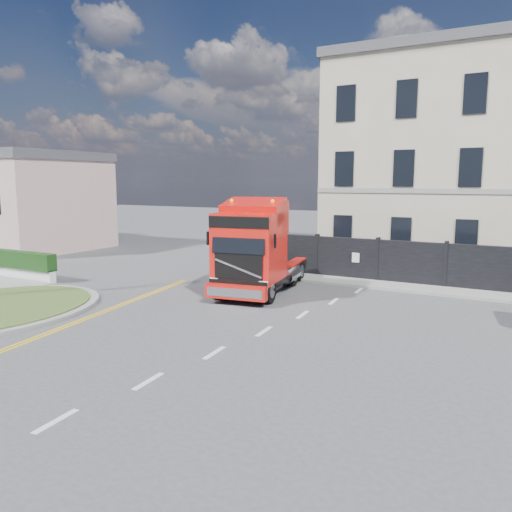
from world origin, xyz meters
The scene contains 6 objects.
ground centered at (0.00, 0.00, 0.00)m, with size 120.00×120.00×0.00m, color #424244.
seaside_bldg_pink centered at (-20.00, 9.00, 3.00)m, with size 8.00×8.00×6.00m, color #CDAAA0.
hoarding_fence centered at (6.55, 9.00, 1.00)m, with size 18.80×0.25×2.00m.
georgian_building centered at (6.00, 16.50, 5.77)m, with size 12.30×10.30×12.80m.
pavement_far centered at (6.00, 8.10, 0.06)m, with size 20.00×1.60×0.12m, color gray.
truck centered at (0.18, 4.10, 1.74)m, with size 3.39×6.76×3.87m.
Camera 1 is at (9.96, -13.83, 4.69)m, focal length 35.00 mm.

